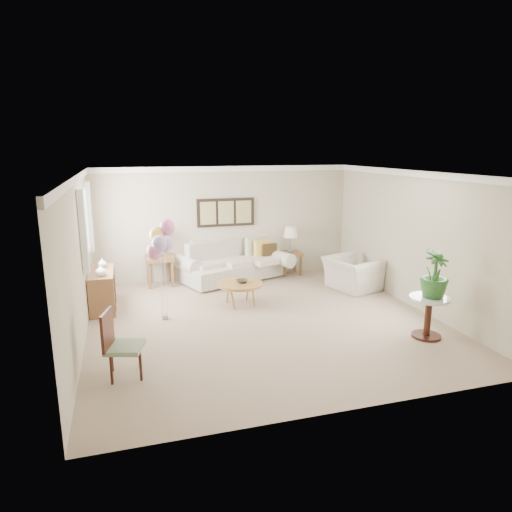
# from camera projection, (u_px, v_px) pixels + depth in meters

# --- Properties ---
(ground_plane) EXTENTS (6.00, 6.00, 0.00)m
(ground_plane) POSITION_uv_depth(u_px,v_px,m) (264.00, 321.00, 8.13)
(ground_plane) COLOR tan
(room_shell) EXTENTS (6.04, 6.04, 2.60)m
(room_shell) POSITION_uv_depth(u_px,v_px,m) (257.00, 230.00, 7.81)
(room_shell) COLOR #B7B097
(room_shell) RESTS_ON ground
(wall_art_triptych) EXTENTS (1.35, 0.06, 0.65)m
(wall_art_triptych) POSITION_uv_depth(u_px,v_px,m) (226.00, 212.00, 10.53)
(wall_art_triptych) COLOR black
(wall_art_triptych) RESTS_ON ground
(sofa) EXTENTS (2.83, 1.70, 0.93)m
(sofa) POSITION_uv_depth(u_px,v_px,m) (233.00, 264.00, 10.59)
(sofa) COLOR beige
(sofa) RESTS_ON ground
(end_table_left) EXTENTS (0.61, 0.56, 0.67)m
(end_table_left) POSITION_uv_depth(u_px,v_px,m) (160.00, 261.00, 10.10)
(end_table_left) COLOR brown
(end_table_left) RESTS_ON ground
(end_table_right) EXTENTS (0.51, 0.46, 0.56)m
(end_table_right) POSITION_uv_depth(u_px,v_px,m) (290.00, 255.00, 11.04)
(end_table_right) COLOR brown
(end_table_right) RESTS_ON ground
(lamp_left) EXTENTS (0.35, 0.35, 0.62)m
(lamp_left) POSITION_uv_depth(u_px,v_px,m) (158.00, 235.00, 9.97)
(lamp_left) COLOR gray
(lamp_left) RESTS_ON end_table_left
(lamp_right) EXTENTS (0.34, 0.34, 0.61)m
(lamp_right) POSITION_uv_depth(u_px,v_px,m) (291.00, 233.00, 10.91)
(lamp_right) COLOR gray
(lamp_right) RESTS_ON end_table_right
(coffee_table) EXTENTS (0.88, 0.88, 0.45)m
(coffee_table) POSITION_uv_depth(u_px,v_px,m) (240.00, 285.00, 8.88)
(coffee_table) COLOR #9F6F36
(coffee_table) RESTS_ON ground
(decor_bowl) EXTENTS (0.25, 0.25, 0.06)m
(decor_bowl) POSITION_uv_depth(u_px,v_px,m) (242.00, 281.00, 8.88)
(decor_bowl) COLOR #322D29
(decor_bowl) RESTS_ON coffee_table
(armchair) EXTENTS (1.17, 1.27, 0.69)m
(armchair) POSITION_uv_depth(u_px,v_px,m) (352.00, 274.00, 9.88)
(armchair) COLOR beige
(armchair) RESTS_ON ground
(side_table) EXTENTS (0.63, 0.63, 0.69)m
(side_table) POSITION_uv_depth(u_px,v_px,m) (429.00, 307.00, 7.31)
(side_table) COLOR silver
(side_table) RESTS_ON ground
(potted_plant) EXTENTS (0.54, 0.54, 0.77)m
(potted_plant) POSITION_uv_depth(u_px,v_px,m) (435.00, 274.00, 7.17)
(potted_plant) COLOR #245122
(potted_plant) RESTS_ON side_table
(accent_chair) EXTENTS (0.57, 0.57, 0.95)m
(accent_chair) POSITION_uv_depth(u_px,v_px,m) (119.00, 343.00, 6.04)
(accent_chair) COLOR gray
(accent_chair) RESTS_ON ground
(credenza) EXTENTS (0.46, 1.20, 0.74)m
(credenza) POSITION_uv_depth(u_px,v_px,m) (102.00, 290.00, 8.68)
(credenza) COLOR brown
(credenza) RESTS_ON ground
(vase_white) EXTENTS (0.23, 0.23, 0.20)m
(vase_white) POSITION_uv_depth(u_px,v_px,m) (101.00, 270.00, 8.26)
(vase_white) COLOR white
(vase_white) RESTS_ON credenza
(vase_sage) EXTENTS (0.21, 0.21, 0.18)m
(vase_sage) POSITION_uv_depth(u_px,v_px,m) (102.00, 263.00, 8.86)
(vase_sage) COLOR beige
(vase_sage) RESTS_ON credenza
(balloon_cluster) EXTENTS (0.51, 0.52, 1.81)m
(balloon_cluster) POSITION_uv_depth(u_px,v_px,m) (161.00, 241.00, 7.86)
(balloon_cluster) COLOR gray
(balloon_cluster) RESTS_ON ground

